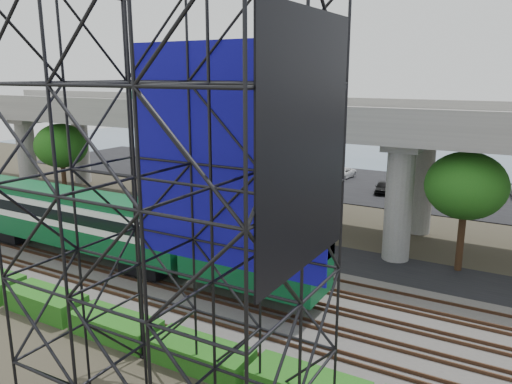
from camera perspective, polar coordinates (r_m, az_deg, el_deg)
The scene contains 13 objects.
ground at distance 29.20m, azimuth -11.00°, elevation -11.76°, with size 140.00×140.00×0.00m, color #474233.
ballast_bed at distance 30.55m, azimuth -8.54°, elevation -10.28°, with size 90.00×12.00×0.20m, color slate.
service_road at distance 37.12m, azimuth -0.39°, elevation -5.88°, with size 90.00×5.00×0.08m, color black.
parking_lot at distance 57.92m, azimuth 11.36°, elevation 0.90°, with size 90.00×18.00×0.08m, color black.
harbor_water at distance 78.78m, azimuth 16.50°, elevation 3.86°, with size 140.00×40.00×0.03m, color #435C6E.
rail_tracks at distance 30.48m, azimuth -8.55°, elevation -9.97°, with size 90.00×9.52×0.16m.
commuter_train at distance 34.11m, azimuth -17.86°, elevation -3.29°, with size 29.30×3.06×4.30m.
overpass at distance 40.40m, azimuth 2.71°, elevation 7.58°, with size 80.00×12.00×12.40m.
scaffold_tower at distance 16.07m, azimuth -9.40°, elevation -4.21°, with size 9.36×6.36×15.00m.
hedge_strip at distance 25.56m, azimuth -15.75°, elevation -14.47°, with size 34.60×1.80×1.20m.
trees at distance 42.83m, azimuth -2.00°, elevation 4.35°, with size 40.94×16.94×7.69m.
suv at distance 38.24m, azimuth -5.89°, elevation -4.22°, with size 2.30×4.99×1.39m, color black.
parked_cars at distance 57.10m, azimuth 11.80°, elevation 1.37°, with size 37.44×9.61×1.29m.
Camera 1 is at (17.60, -19.81, 12.28)m, focal length 35.00 mm.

